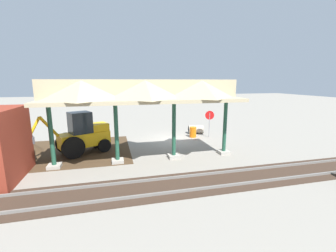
{
  "coord_description": "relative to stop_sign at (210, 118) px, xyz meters",
  "views": [
    {
      "loc": [
        4.75,
        17.6,
        4.81
      ],
      "look_at": [
        0.87,
        2.11,
        1.6
      ],
      "focal_mm": 24.0,
      "sensor_mm": 36.0,
      "label": 1
    }
  ],
  "objects": [
    {
      "name": "ground_plane",
      "position": [
        3.32,
        -0.04,
        -1.66
      ],
      "size": [
        120.0,
        120.0,
        0.0
      ],
      "primitive_type": "plane",
      "color": "gray"
    },
    {
      "name": "dirt_work_zone",
      "position": [
        12.14,
        1.41,
        -1.66
      ],
      "size": [
        10.28,
        7.0,
        0.01
      ],
      "primitive_type": "cube",
      "color": "#42301E",
      "rests_on": "ground"
    },
    {
      "name": "platform_canopy",
      "position": [
        6.15,
        4.41,
        2.49
      ],
      "size": [
        11.68,
        3.2,
        4.9
      ],
      "color": "#9E998E",
      "rests_on": "ground"
    },
    {
      "name": "rail_tracks",
      "position": [
        3.32,
        8.2,
        -1.64
      ],
      "size": [
        60.0,
        2.58,
        0.15
      ],
      "color": "slate",
      "rests_on": "ground"
    },
    {
      "name": "stop_sign",
      "position": [
        0.0,
        0.0,
        0.0
      ],
      "size": [
        0.73,
        0.26,
        2.31
      ],
      "color": "gray",
      "rests_on": "ground"
    },
    {
      "name": "backhoe",
      "position": [
        10.13,
        2.0,
        -0.4
      ],
      "size": [
        5.1,
        3.3,
        2.82
      ],
      "color": "#EAB214",
      "rests_on": "ground"
    },
    {
      "name": "dirt_mound",
      "position": [
        14.28,
        0.88,
        -1.66
      ],
      "size": [
        5.5,
        5.5,
        2.37
      ],
      "primitive_type": "cone",
      "color": "#42301E",
      "rests_on": "ground"
    },
    {
      "name": "concrete_pipe",
      "position": [
        0.6,
        -1.63,
        -1.28
      ],
      "size": [
        1.45,
        0.98,
        0.78
      ],
      "color": "#9E9384",
      "rests_on": "ground"
    },
    {
      "name": "traffic_barrel",
      "position": [
        1.36,
        -0.34,
        -1.21
      ],
      "size": [
        0.56,
        0.56,
        0.9
      ],
      "primitive_type": "cylinder",
      "color": "orange",
      "rests_on": "ground"
    }
  ]
}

